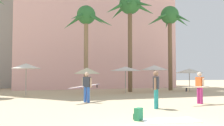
% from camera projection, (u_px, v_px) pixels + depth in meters
% --- Properties ---
extents(hotel_pink, '(19.11, 10.96, 15.62)m').
position_uv_depth(hotel_pink, '(91.00, 28.00, 33.53)').
color(hotel_pink, beige).
rests_on(hotel_pink, ground).
extents(palm_tree_far_left, '(5.19, 4.97, 9.18)m').
position_uv_depth(palm_tree_far_left, '(130.00, 9.00, 23.44)').
color(palm_tree_far_left, brown).
rests_on(palm_tree_far_left, ground).
extents(palm_tree_center, '(4.40, 4.76, 7.56)m').
position_uv_depth(palm_tree_center, '(86.00, 21.00, 21.81)').
color(palm_tree_center, '#896B4C').
rests_on(palm_tree_center, ground).
extents(palm_tree_far_right, '(4.70, 4.45, 8.61)m').
position_uv_depth(palm_tree_far_right, '(170.00, 21.00, 25.81)').
color(palm_tree_far_right, brown).
rests_on(palm_tree_far_right, ground).
extents(cafe_umbrella_1, '(2.68, 2.68, 2.25)m').
position_uv_depth(cafe_umbrella_1, '(126.00, 69.00, 21.41)').
color(cafe_umbrella_1, gray).
rests_on(cafe_umbrella_1, ground).
extents(cafe_umbrella_2, '(2.57, 2.57, 2.44)m').
position_uv_depth(cafe_umbrella_2, '(154.00, 68.00, 23.09)').
color(cafe_umbrella_2, gray).
rests_on(cafe_umbrella_2, ground).
extents(cafe_umbrella_3, '(2.12, 2.12, 2.38)m').
position_uv_depth(cafe_umbrella_3, '(26.00, 66.00, 18.36)').
color(cafe_umbrella_3, gray).
rests_on(cafe_umbrella_3, ground).
extents(cafe_umbrella_4, '(2.67, 2.67, 2.14)m').
position_uv_depth(cafe_umbrella_4, '(189.00, 71.00, 23.86)').
color(cafe_umbrella_4, gray).
rests_on(cafe_umbrella_4, ground).
extents(cafe_umbrella_5, '(2.10, 2.10, 2.12)m').
position_uv_depth(cafe_umbrella_5, '(87.00, 71.00, 19.74)').
color(cafe_umbrella_5, gray).
rests_on(cafe_umbrella_5, ground).
extents(beach_towel, '(2.00, 1.25, 0.01)m').
position_uv_depth(beach_towel, '(170.00, 120.00, 8.37)').
color(beach_towel, white).
rests_on(beach_towel, ground).
extents(backpack, '(0.35, 0.34, 0.42)m').
position_uv_depth(backpack, '(138.00, 114.00, 8.37)').
color(backpack, '#2B8758').
rests_on(backpack, ground).
extents(person_mid_left, '(2.53, 2.16, 1.68)m').
position_uv_depth(person_mid_left, '(86.00, 86.00, 14.15)').
color(person_mid_left, blue).
rests_on(person_mid_left, ground).
extents(person_near_right, '(2.93, 0.90, 1.68)m').
position_uv_depth(person_near_right, '(201.00, 87.00, 13.25)').
color(person_near_right, '#B7337F').
rests_on(person_near_right, ground).
extents(person_mid_center, '(0.47, 0.52, 1.71)m').
position_uv_depth(person_mid_center, '(156.00, 88.00, 11.39)').
color(person_mid_center, teal).
rests_on(person_mid_center, ground).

